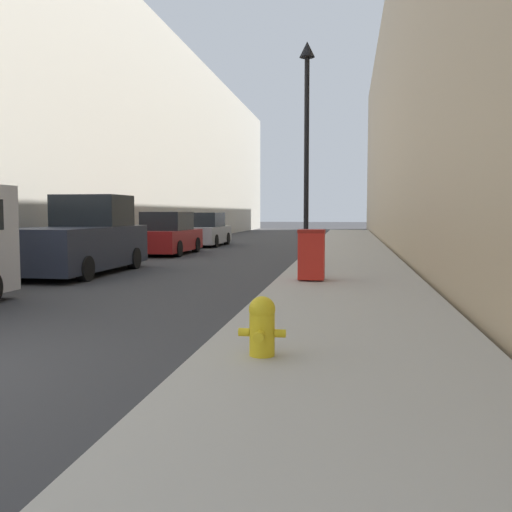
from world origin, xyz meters
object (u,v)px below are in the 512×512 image
lamppost (307,129)px  parked_sedan_far (205,231)px  fire_hydrant (262,325)px  pickup_truck (82,241)px  parked_sedan_near (168,235)px  trash_bin (312,254)px

lamppost → parked_sedan_far: 13.74m
lamppost → fire_hydrant: bearing=-88.3°
parked_sedan_far → fire_hydrant: bearing=-74.1°
fire_hydrant → pickup_truck: pickup_truck is taller
pickup_truck → parked_sedan_near: pickup_truck is taller
fire_hydrant → trash_bin: size_ratio=0.56×
pickup_truck → parked_sedan_far: 13.47m
fire_hydrant → pickup_truck: 11.01m
trash_bin → pickup_truck: (-6.55, 1.86, 0.17)m
parked_sedan_near → pickup_truck: bearing=-90.6°
trash_bin → parked_sedan_near: parked_sedan_near is taller
fire_hydrant → lamppost: lamppost is taller
trash_bin → parked_sedan_near: (-6.48, 9.31, 0.04)m
trash_bin → pickup_truck: size_ratio=0.22×
parked_sedan_near → parked_sedan_far: 6.02m
parked_sedan_near → trash_bin: bearing=-55.2°
fire_hydrant → trash_bin: (0.08, 7.04, 0.26)m
trash_bin → pickup_truck: pickup_truck is taller
lamppost → parked_sedan_far: size_ratio=1.41×
fire_hydrant → parked_sedan_far: (-6.35, 22.37, 0.29)m
pickup_truck → parked_sedan_near: size_ratio=1.19×
trash_bin → lamppost: 4.81m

